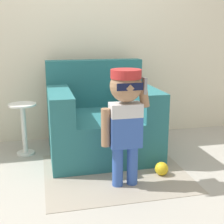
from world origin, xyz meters
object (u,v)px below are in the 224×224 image
(armchair, at_px, (101,121))
(person_child, at_px, (125,110))
(side_table, at_px, (24,124))
(toy_ball, at_px, (162,169))

(armchair, relative_size, person_child, 1.10)
(armchair, xyz_separation_m, side_table, (-0.79, 0.12, -0.01))
(armchair, xyz_separation_m, toy_ball, (0.42, -0.69, -0.28))
(side_table, relative_size, toy_ball, 4.48)
(side_table, bearing_deg, armchair, -8.71)
(armchair, bearing_deg, side_table, 171.29)
(armchair, bearing_deg, toy_ball, -58.31)
(person_child, bearing_deg, armchair, 93.49)
(person_child, xyz_separation_m, side_table, (-0.84, 0.91, -0.32))
(armchair, height_order, toy_ball, armchair)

